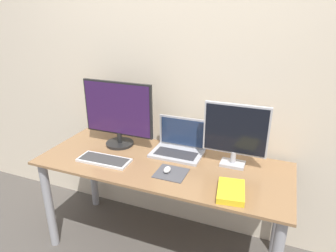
{
  "coord_description": "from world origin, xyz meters",
  "views": [
    {
      "loc": [
        0.71,
        -1.33,
        1.74
      ],
      "look_at": [
        0.02,
        0.41,
        0.99
      ],
      "focal_mm": 32.0,
      "sensor_mm": 36.0,
      "label": 1
    }
  ],
  "objects": [
    {
      "name": "monitor_left",
      "position": [
        -0.42,
        0.49,
        1.0
      ],
      "size": [
        0.56,
        0.21,
        0.5
      ],
      "color": "black",
      "rests_on": "desk"
    },
    {
      "name": "mouse",
      "position": [
        0.08,
        0.23,
        0.76
      ],
      "size": [
        0.04,
        0.07,
        0.03
      ],
      "color": "silver",
      "rests_on": "mousepad"
    },
    {
      "name": "desk",
      "position": [
        0.0,
        0.34,
        0.6
      ],
      "size": [
        1.72,
        0.68,
        0.74
      ],
      "color": "olive",
      "rests_on": "ground_plane"
    },
    {
      "name": "laptop",
      "position": [
        0.05,
        0.53,
        0.8
      ],
      "size": [
        0.36,
        0.24,
        0.25
      ],
      "color": "#ADADB2",
      "rests_on": "desk"
    },
    {
      "name": "book",
      "position": [
        0.51,
        0.14,
        0.76
      ],
      "size": [
        0.18,
        0.25,
        0.04
      ],
      "color": "yellow",
      "rests_on": "desk"
    },
    {
      "name": "mousepad",
      "position": [
        0.11,
        0.23,
        0.74
      ],
      "size": [
        0.2,
        0.18,
        0.0
      ],
      "color": "#47474C",
      "rests_on": "desk"
    },
    {
      "name": "wall_back",
      "position": [
        0.0,
        0.74,
        1.25
      ],
      "size": [
        7.0,
        0.05,
        2.5
      ],
      "color": "beige",
      "rests_on": "ground_plane"
    },
    {
      "name": "keyboard",
      "position": [
        -0.38,
        0.21,
        0.75
      ],
      "size": [
        0.37,
        0.16,
        0.02
      ],
      "color": "silver",
      "rests_on": "desk"
    },
    {
      "name": "monitor_right",
      "position": [
        0.46,
        0.49,
        0.98
      ],
      "size": [
        0.42,
        0.11,
        0.43
      ],
      "color": "#B2B2B7",
      "rests_on": "desk"
    }
  ]
}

